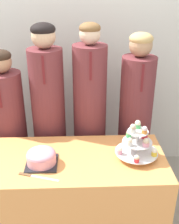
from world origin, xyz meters
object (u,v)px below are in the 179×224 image
object	(u,v)px
cupcake_stand	(137,142)
round_cake	(41,157)
student_3	(135,124)
student_1	(49,122)
student_0	(10,133)
cake_knife	(32,176)
student_2	(90,122)

from	to	relation	value
cupcake_stand	round_cake	bearing A→B (deg)	-174.91
round_cake	student_3	world-z (taller)	student_3
student_1	student_3	distance (m)	0.75
round_cake	student_0	bearing A→B (deg)	121.36
cupcake_stand	student_3	bearing A→B (deg)	80.42
cupcake_stand	student_3	size ratio (longest dim) A/B	0.20
round_cake	cupcake_stand	xyz separation A→B (m)	(0.67, 0.06, 0.06)
round_cake	cake_knife	size ratio (longest dim) A/B	0.80
round_cake	student_0	world-z (taller)	student_0
cupcake_stand	student_2	size ratio (longest dim) A/B	0.19
round_cake	cake_knife	world-z (taller)	round_cake
cake_knife	student_0	bearing A→B (deg)	130.94
round_cake	student_0	xyz separation A→B (m)	(-0.35, 0.57, -0.13)
student_0	student_2	distance (m)	0.71
student_0	student_3	world-z (taller)	student_3
student_0	student_1	bearing A→B (deg)	0.00
cupcake_stand	student_3	xyz separation A→B (m)	(0.09, 0.51, -0.13)
round_cake	cake_knife	xyz separation A→B (m)	(-0.05, -0.13, -0.06)
student_2	student_3	world-z (taller)	student_2
cupcake_stand	student_0	world-z (taller)	student_0
student_1	student_2	size ratio (longest dim) A/B	1.00
student_0	student_2	size ratio (longest dim) A/B	0.87
student_2	student_3	size ratio (longest dim) A/B	1.05
cake_knife	student_2	bearing A→B (deg)	77.93
cupcake_stand	student_0	distance (m)	1.15
cake_knife	student_3	size ratio (longest dim) A/B	0.18
cupcake_stand	student_2	distance (m)	0.61
cake_knife	cupcake_stand	xyz separation A→B (m)	(0.72, 0.19, 0.12)
student_3	student_1	bearing A→B (deg)	180.00
cake_knife	cupcake_stand	world-z (taller)	cupcake_stand
student_0	student_1	xyz separation A→B (m)	(0.35, 0.00, 0.11)
cake_knife	student_0	distance (m)	0.77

